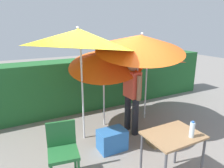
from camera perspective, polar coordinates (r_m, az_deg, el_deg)
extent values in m
plane|color=gray|center=(4.52, 1.83, -14.49)|extent=(24.00, 24.00, 0.00)
cube|color=#23602D|center=(5.84, -7.31, 0.02)|extent=(8.00, 0.70, 1.39)
cylinder|color=silver|center=(4.14, -8.15, -3.28)|extent=(0.04, 0.04, 1.87)
cone|color=yellow|center=(3.93, -9.10, 12.30)|extent=(2.10, 2.08, 0.73)
sphere|color=silver|center=(3.93, -9.53, 15.19)|extent=(0.05, 0.05, 0.05)
cylinder|color=silver|center=(4.73, -2.27, -3.38)|extent=(0.04, 0.04, 1.44)
cone|color=#EA5919|center=(4.51, -1.86, 6.95)|extent=(1.74, 1.67, 0.95)
sphere|color=silver|center=(4.49, -1.34, 8.94)|extent=(0.05, 0.05, 0.05)
cylinder|color=silver|center=(5.16, 9.31, -2.04)|extent=(0.04, 0.04, 1.43)
cone|color=#EA5919|center=(4.95, 9.43, 7.54)|extent=(1.85, 1.83, 0.76)
sphere|color=silver|center=(4.92, 9.18, 9.57)|extent=(0.05, 0.05, 0.05)
cylinder|color=silver|center=(4.42, 6.87, -2.47)|extent=(0.04, 0.04, 1.80)
cone|color=#EA5919|center=(4.21, 7.81, 11.29)|extent=(1.86, 1.84, 0.82)
sphere|color=silver|center=(4.21, 8.36, 13.66)|extent=(0.05, 0.05, 0.05)
cylinder|color=black|center=(4.67, 4.38, -7.81)|extent=(0.14, 0.14, 0.82)
cylinder|color=black|center=(4.47, 6.46, -9.03)|extent=(0.14, 0.14, 0.82)
cube|color=#E04C38|center=(4.33, 5.63, -0.06)|extent=(0.24, 0.37, 0.56)
sphere|color=#8C6647|center=(4.24, 5.77, 5.01)|extent=(0.22, 0.22, 0.22)
cylinder|color=#E04C38|center=(4.40, 4.03, 6.92)|extent=(0.09, 0.09, 0.56)
cylinder|color=#8C6647|center=(4.16, 7.49, -1.08)|extent=(0.09, 0.09, 0.52)
cylinder|color=#236633|center=(3.59, -16.62, -20.09)|extent=(0.04, 0.04, 0.44)
cylinder|color=#236633|center=(3.60, -10.23, -19.43)|extent=(0.04, 0.04, 0.44)
cube|color=#236633|center=(3.29, -13.36, -18.21)|extent=(0.51, 0.51, 0.05)
cube|color=#236633|center=(3.35, -13.96, -13.13)|extent=(0.44, 0.11, 0.40)
cube|color=#2D6BB7|center=(4.04, 0.03, -15.22)|extent=(0.52, 0.36, 0.40)
cube|color=#9E7A4C|center=(4.34, 12.75, -14.14)|extent=(0.41, 0.31, 0.28)
cylinder|color=#4C4C51|center=(3.75, 17.41, -15.50)|extent=(0.04, 0.04, 0.75)
cylinder|color=#4C4C51|center=(3.35, 8.11, -19.12)|extent=(0.04, 0.04, 0.75)
cylinder|color=#4C4C51|center=(3.48, 23.76, -18.97)|extent=(0.04, 0.04, 0.75)
cube|color=#99724C|center=(3.18, 16.65, -13.40)|extent=(0.80, 0.60, 0.03)
cylinder|color=silver|center=(3.13, 21.32, -11.76)|extent=(0.07, 0.07, 0.22)
cylinder|color=#2D60B7|center=(3.08, 21.55, -9.78)|extent=(0.04, 0.04, 0.02)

